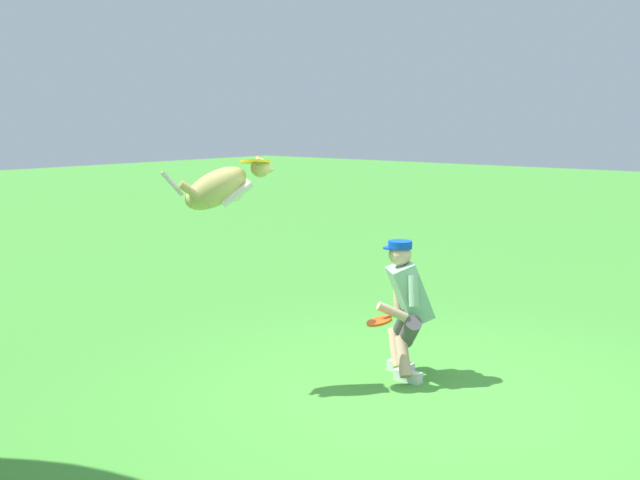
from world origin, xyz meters
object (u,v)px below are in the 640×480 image
at_px(person, 406,304).
at_px(dog, 221,187).
at_px(frisbee_flying, 256,162).
at_px(frisbee_held, 379,321).

xyz_separation_m(person, dog, (1.14, 1.23, 1.11)).
xyz_separation_m(frisbee_flying, frisbee_held, (-0.91, -0.62, -1.42)).
relative_size(person, dog, 1.58).
relative_size(frisbee_flying, frisbee_held, 1.13).
xyz_separation_m(person, frisbee_flying, (0.94, 1.00, 1.33)).
bearing_deg(dog, frisbee_held, -13.59).
relative_size(person, frisbee_held, 5.51).
bearing_deg(frisbee_flying, frisbee_held, -145.91).
bearing_deg(person, frisbee_flying, -0.60).
bearing_deg(frisbee_held, dog, 37.24).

